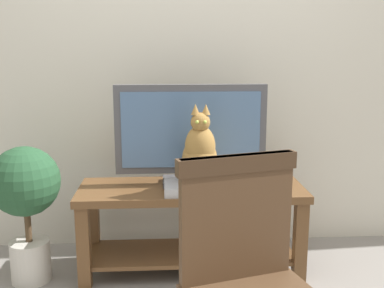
{
  "coord_description": "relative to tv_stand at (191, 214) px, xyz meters",
  "views": [
    {
      "loc": [
        -0.17,
        -1.96,
        1.32
      ],
      "look_at": [
        -0.01,
        0.6,
        0.79
      ],
      "focal_mm": 43.63,
      "sensor_mm": 36.0,
      "label": 1
    }
  ],
  "objects": [
    {
      "name": "potted_plant",
      "position": [
        -0.93,
        -0.07,
        0.15
      ],
      "size": [
        0.39,
        0.39,
        0.79
      ],
      "color": "beige",
      "rests_on": "ground"
    },
    {
      "name": "wooden_chair",
      "position": [
        0.13,
        -1.17,
        0.21
      ],
      "size": [
        0.54,
        0.54,
        0.96
      ],
      "color": "#513823",
      "rests_on": "ground"
    },
    {
      "name": "tv_stand",
      "position": [
        0.0,
        0.0,
        0.0
      ],
      "size": [
        1.31,
        0.46,
        0.52
      ],
      "color": "brown",
      "rests_on": "ground"
    },
    {
      "name": "cat",
      "position": [
        0.04,
        -0.11,
        0.39
      ],
      "size": [
        0.2,
        0.32,
        0.45
      ],
      "color": "olive",
      "rests_on": "media_box"
    },
    {
      "name": "book_stack",
      "position": [
        0.48,
        0.02,
        0.2
      ],
      "size": [
        0.21,
        0.17,
        0.06
      ],
      "color": "olive",
      "rests_on": "tv_stand"
    },
    {
      "name": "back_wall",
      "position": [
        0.01,
        0.49,
        1.04
      ],
      "size": [
        7.0,
        0.12,
        2.8
      ],
      "primitive_type": "cube",
      "color": "beige",
      "rests_on": "ground"
    },
    {
      "name": "tv",
      "position": [
        0.0,
        0.06,
        0.47
      ],
      "size": [
        0.88,
        0.2,
        0.59
      ],
      "color": "#4C4C51",
      "rests_on": "tv_stand"
    },
    {
      "name": "media_box",
      "position": [
        0.04,
        -0.1,
        0.19
      ],
      "size": [
        0.4,
        0.25,
        0.05
      ],
      "color": "#ADADB2",
      "rests_on": "tv_stand"
    }
  ]
}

